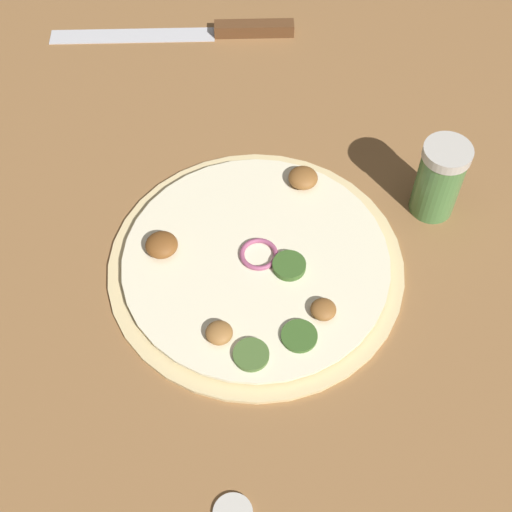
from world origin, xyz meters
name	(u,v)px	position (x,y,z in m)	size (l,w,h in m)	color
ground_plane	(256,266)	(0.00, 0.00, 0.00)	(3.00, 3.00, 0.00)	olive
pizza	(256,263)	(0.00, 0.00, 0.01)	(0.32, 0.32, 0.03)	beige
knife	(218,31)	(0.26, -0.30, 0.01)	(0.29, 0.21, 0.02)	silver
spice_jar	(439,179)	(-0.12, -0.18, 0.05)	(0.05, 0.05, 0.10)	#4C7F42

